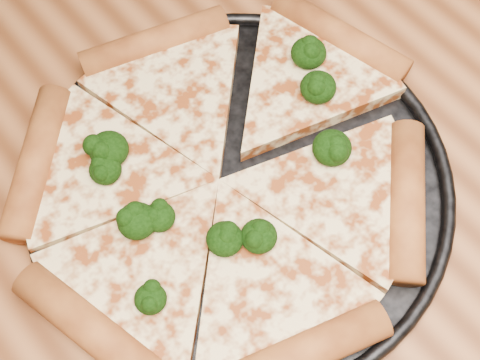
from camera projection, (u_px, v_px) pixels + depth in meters
dining_table at (246, 268)px, 0.61m from camera, size 1.20×0.90×0.75m
pizza_pan at (240, 184)px, 0.54m from camera, size 0.35×0.35×0.02m
pizza at (223, 176)px, 0.53m from camera, size 0.38×0.35×0.03m
broccoli_florets at (223, 165)px, 0.52m from camera, size 0.26×0.16×0.02m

